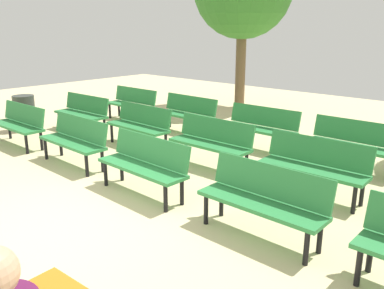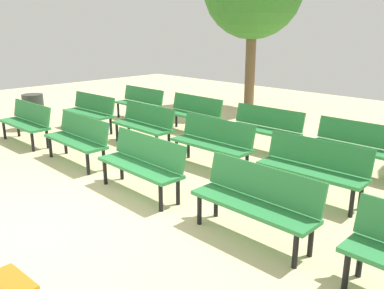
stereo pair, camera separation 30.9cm
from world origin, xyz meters
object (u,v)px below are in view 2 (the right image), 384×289
(bench_r2_c1, at_px, (193,112))
(bench_r2_c0, at_px, (140,102))
(bench_r1_c1, at_px, (144,123))
(bench_r0_c3, at_px, (256,198))
(trash_bin, at_px, (34,111))
(bench_r0_c0, at_px, (27,120))
(bench_r2_c3, at_px, (358,144))
(bench_r2_c2, at_px, (265,126))
(bench_r0_c1, at_px, (78,137))
(bench_r0_c2, at_px, (143,161))
(bench_r1_c0, at_px, (90,110))
(bench_r1_c2, at_px, (213,140))
(bench_r1_c3, at_px, (313,166))

(bench_r2_c1, bearing_deg, bench_r2_c0, -177.54)
(bench_r2_c0, bearing_deg, bench_r1_c1, -36.13)
(bench_r1_c1, distance_m, bench_r2_c1, 1.54)
(bench_r0_c3, xyz_separation_m, trash_bin, (-7.20, 0.56, -0.07))
(bench_r0_c0, distance_m, bench_r1_c1, 2.59)
(bench_r2_c0, distance_m, bench_r2_c1, 1.99)
(bench_r1_c1, xyz_separation_m, bench_r2_c3, (3.92, 1.59, 0.00))
(bench_r2_c2, bearing_deg, bench_r1_c1, -143.48)
(bench_r0_c0, relative_size, bench_r0_c1, 1.00)
(bench_r2_c1, xyz_separation_m, bench_r2_c2, (2.06, 0.01, 0.00))
(bench_r0_c2, xyz_separation_m, bench_r1_c0, (-4.02, 1.55, 0.00))
(bench_r1_c2, distance_m, bench_r2_c3, 2.52)
(bench_r1_c0, distance_m, bench_r1_c1, 2.02)
(bench_r0_c2, xyz_separation_m, bench_r2_c2, (-0.00, 3.18, 0.00))
(bench_r1_c2, xyz_separation_m, trash_bin, (-5.13, -0.98, -0.07))
(bench_r0_c3, bearing_deg, bench_r2_c0, 153.61)
(bench_r1_c0, bearing_deg, bench_r2_c2, 20.12)
(bench_r0_c2, xyz_separation_m, bench_r2_c1, (-2.06, 3.17, 0.00))
(bench_r0_c3, relative_size, bench_r1_c2, 0.99)
(bench_r0_c0, bearing_deg, bench_r2_c1, 57.88)
(bench_r0_c0, distance_m, trash_bin, 1.37)
(bench_r1_c2, distance_m, bench_r2_c0, 4.29)
(bench_r2_c3, bearing_deg, bench_r2_c0, -179.36)
(bench_r1_c0, bearing_deg, bench_r1_c2, -0.85)
(bench_r2_c3, bearing_deg, bench_r2_c1, -179.57)
(bench_r1_c2, bearing_deg, bench_r1_c1, 178.91)
(bench_r2_c3, bearing_deg, bench_r1_c1, -158.24)
(bench_r2_c3, bearing_deg, bench_r0_c3, -88.12)
(bench_r0_c0, height_order, bench_r1_c1, same)
(bench_r1_c0, bearing_deg, bench_r0_c0, -90.73)
(bench_r0_c3, height_order, bench_r1_c3, same)
(bench_r1_c1, bearing_deg, bench_r2_c3, 23.21)
(bench_r1_c3, relative_size, bench_r2_c0, 1.01)
(bench_r1_c0, relative_size, bench_r1_c2, 1.00)
(bench_r0_c2, bearing_deg, bench_r1_c3, 41.50)
(bench_r2_c1, bearing_deg, bench_r0_c3, -35.83)
(bench_r0_c1, distance_m, bench_r2_c2, 3.70)
(bench_r2_c0, bearing_deg, bench_r1_c0, -88.80)
(bench_r0_c1, distance_m, bench_r0_c2, 1.98)
(bench_r2_c3, bearing_deg, bench_r1_c2, -141.15)
(bench_r0_c1, distance_m, bench_r2_c3, 5.02)
(bench_r0_c2, height_order, bench_r1_c2, same)
(bench_r2_c3, distance_m, trash_bin, 7.53)
(bench_r1_c2, xyz_separation_m, bench_r2_c3, (1.95, 1.59, 0.00))
(bench_r1_c1, relative_size, bench_r2_c1, 1.00)
(bench_r1_c3, bearing_deg, trash_bin, -174.08)
(bench_r2_c0, height_order, trash_bin, bench_r2_c0)
(bench_r0_c0, xyz_separation_m, bench_r2_c0, (-0.07, 3.16, 0.00))
(bench_r0_c2, xyz_separation_m, bench_r1_c2, (-0.03, 1.63, 0.00))
(bench_r1_c1, xyz_separation_m, bench_r2_c2, (2.00, 1.55, 0.00))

